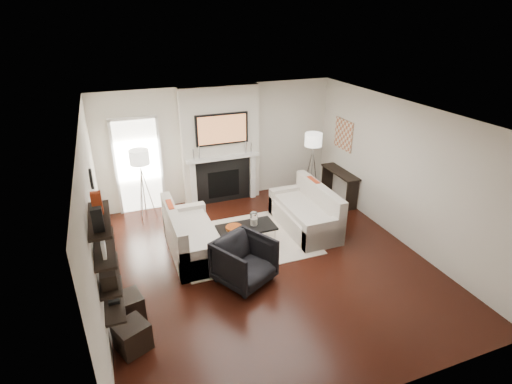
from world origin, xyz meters
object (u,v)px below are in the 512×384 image
object	(u,v)px
lamp_right_shade	(313,140)
coffee_table	(246,228)
loveseat_left_base	(194,243)
armchair	(244,259)
lamp_left_shade	(139,157)
loveseat_right_base	(304,219)
ottoman_near	(128,307)

from	to	relation	value
lamp_right_shade	coffee_table	bearing A→B (deg)	-144.72
loveseat_left_base	armchair	world-z (taller)	armchair
armchair	lamp_left_shade	distance (m)	3.24
loveseat_right_base	lamp_left_shade	xyz separation A→B (m)	(-3.03, 1.54, 1.24)
loveseat_right_base	ottoman_near	xyz separation A→B (m)	(-3.65, -1.49, -0.01)
coffee_table	ottoman_near	xyz separation A→B (m)	(-2.30, -1.27, -0.20)
loveseat_right_base	coffee_table	bearing A→B (deg)	-170.71
loveseat_left_base	armchair	distance (m)	1.32
lamp_left_shade	armchair	bearing A→B (deg)	-65.48
loveseat_right_base	loveseat_left_base	bearing A→B (deg)	-177.80
loveseat_left_base	lamp_left_shade	size ratio (longest dim) A/B	4.50
loveseat_left_base	lamp_right_shade	bearing A→B (deg)	24.07
armchair	ottoman_near	bearing A→B (deg)	159.02
armchair	lamp_right_shade	world-z (taller)	lamp_right_shade
loveseat_left_base	loveseat_right_base	size ratio (longest dim) A/B	1.00
lamp_left_shade	loveseat_left_base	bearing A→B (deg)	-67.39
loveseat_right_base	coffee_table	distance (m)	1.38
loveseat_right_base	lamp_left_shade	bearing A→B (deg)	153.03
coffee_table	armchair	distance (m)	1.11
loveseat_left_base	ottoman_near	world-z (taller)	loveseat_left_base
lamp_left_shade	lamp_right_shade	bearing A→B (deg)	-2.89
loveseat_left_base	ottoman_near	xyz separation A→B (m)	(-1.30, -1.40, -0.01)
coffee_table	ottoman_near	size ratio (longest dim) A/B	2.75
loveseat_left_base	lamp_left_shade	distance (m)	2.16
coffee_table	lamp_right_shade	distance (m)	2.91
armchair	lamp_left_shade	world-z (taller)	lamp_left_shade
lamp_left_shade	ottoman_near	distance (m)	3.34
loveseat_right_base	ottoman_near	distance (m)	3.95
loveseat_left_base	lamp_right_shade	xyz separation A→B (m)	(3.22, 1.44, 1.24)
loveseat_right_base	coffee_table	size ratio (longest dim) A/B	1.64
loveseat_right_base	coffee_table	world-z (taller)	same
lamp_right_shade	loveseat_right_base	bearing A→B (deg)	-122.71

